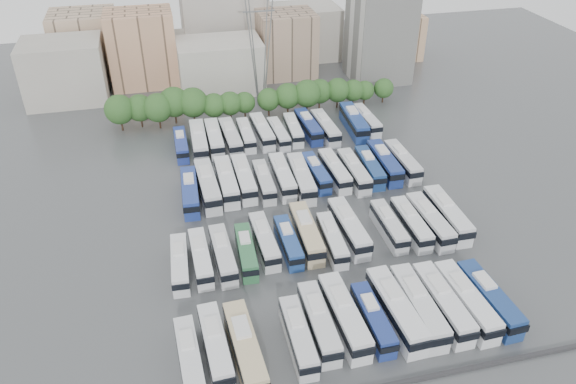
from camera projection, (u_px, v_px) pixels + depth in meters
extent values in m
plane|color=#424447|center=(309.00, 224.00, 91.74)|extent=(220.00, 220.00, 0.00)
cylinder|color=black|center=(122.00, 125.00, 119.45)|extent=(0.36, 0.36, 2.62)
sphere|color=#234C1E|center=(119.00, 109.00, 117.52)|extent=(6.28, 6.28, 6.28)
cylinder|color=black|center=(142.00, 122.00, 120.91)|extent=(0.36, 0.36, 2.40)
sphere|color=#234C1E|center=(140.00, 108.00, 119.14)|extent=(5.76, 5.76, 5.76)
cylinder|color=black|center=(160.00, 123.00, 120.39)|extent=(0.36, 0.36, 2.56)
sphere|color=#234C1E|center=(158.00, 108.00, 118.50)|extent=(6.16, 6.16, 6.16)
cylinder|color=black|center=(176.00, 118.00, 122.33)|extent=(0.36, 0.36, 2.71)
sphere|color=#234C1E|center=(174.00, 102.00, 120.32)|extent=(6.51, 6.51, 6.51)
cylinder|color=black|center=(194.00, 118.00, 122.29)|extent=(0.36, 0.36, 2.67)
sphere|color=#234C1E|center=(193.00, 102.00, 120.32)|extent=(6.41, 6.41, 6.41)
cylinder|color=black|center=(215.00, 118.00, 122.88)|extent=(0.36, 0.36, 2.18)
sphere|color=#234C1E|center=(214.00, 105.00, 121.27)|extent=(5.23, 5.23, 5.23)
cylinder|color=black|center=(231.00, 116.00, 123.81)|extent=(0.36, 0.36, 2.16)
sphere|color=#234C1E|center=(230.00, 103.00, 122.22)|extent=(5.18, 5.18, 5.18)
cylinder|color=black|center=(245.00, 113.00, 125.00)|extent=(0.36, 0.36, 1.95)
sphere|color=#234C1E|center=(245.00, 102.00, 123.56)|extent=(4.68, 4.68, 4.68)
cylinder|color=black|center=(269.00, 111.00, 125.77)|extent=(0.36, 0.36, 2.11)
sphere|color=#234C1E|center=(269.00, 99.00, 124.22)|extent=(5.06, 5.06, 5.06)
cylinder|color=black|center=(288.00, 109.00, 126.42)|extent=(0.36, 0.36, 2.37)
sphere|color=#234C1E|center=(288.00, 96.00, 124.67)|extent=(5.69, 5.69, 5.69)
cylinder|color=black|center=(307.00, 108.00, 126.75)|extent=(0.36, 0.36, 2.57)
sphere|color=#234C1E|center=(307.00, 93.00, 124.85)|extent=(6.17, 6.17, 6.17)
cylinder|color=black|center=(319.00, 104.00, 128.83)|extent=(0.36, 0.36, 2.30)
sphere|color=#234C1E|center=(320.00, 91.00, 127.13)|extent=(5.53, 5.53, 5.53)
cylinder|color=black|center=(337.00, 103.00, 129.41)|extent=(0.36, 0.36, 2.30)
sphere|color=#234C1E|center=(338.00, 90.00, 127.72)|extent=(5.52, 5.52, 5.52)
cylinder|color=black|center=(353.00, 102.00, 130.29)|extent=(0.36, 0.36, 2.05)
sphere|color=#234C1E|center=(353.00, 90.00, 128.77)|extent=(4.93, 4.93, 4.93)
cylinder|color=black|center=(364.00, 100.00, 131.11)|extent=(0.36, 0.36, 1.86)
sphere|color=#234C1E|center=(365.00, 90.00, 129.74)|extent=(4.46, 4.46, 4.46)
cylinder|color=black|center=(383.00, 99.00, 131.93)|extent=(0.36, 0.36, 1.92)
sphere|color=#234C1E|center=(384.00, 88.00, 130.52)|extent=(4.60, 4.60, 4.60)
cube|color=#9E998E|center=(65.00, 71.00, 130.26)|extent=(18.00, 14.00, 14.00)
cube|color=tan|center=(142.00, 48.00, 137.60)|extent=(16.00, 12.00, 18.00)
cube|color=#ADA89E|center=(220.00, 65.00, 136.25)|extent=(20.00, 14.00, 12.00)
cube|color=gray|center=(287.00, 44.00, 143.59)|extent=(14.00, 12.00, 16.00)
cube|color=gray|center=(224.00, 24.00, 151.17)|extent=(22.00, 16.00, 20.00)
cube|color=tan|center=(86.00, 44.00, 143.55)|extent=(16.00, 14.00, 16.00)
cube|color=#A39E93|center=(305.00, 32.00, 155.49)|extent=(18.00, 14.00, 14.00)
cube|color=tan|center=(393.00, 36.00, 155.86)|extent=(14.00, 12.00, 12.00)
cube|color=gray|center=(183.00, 53.00, 146.64)|extent=(12.00, 10.00, 10.00)
cube|color=silver|center=(380.00, 28.00, 138.67)|extent=(14.00, 14.00, 26.00)
cylinder|color=slate|center=(252.00, 33.00, 121.65)|extent=(2.90, 2.91, 33.83)
cylinder|color=slate|center=(249.00, 28.00, 124.91)|extent=(2.90, 2.91, 33.83)
cylinder|color=slate|center=(270.00, 32.00, 122.44)|extent=(2.90, 2.91, 33.83)
cylinder|color=slate|center=(266.00, 27.00, 125.70)|extent=(2.90, 2.91, 33.83)
cube|color=slate|center=(259.00, 11.00, 121.46)|extent=(7.00, 0.30, 0.30)
cube|color=silver|center=(190.00, 359.00, 66.31)|extent=(2.87, 11.29, 3.17)
cube|color=black|center=(189.00, 357.00, 65.86)|extent=(2.98, 11.46, 0.93)
cube|color=silver|center=(187.00, 340.00, 66.46)|extent=(1.71, 3.05, 0.41)
cube|color=silver|center=(216.00, 346.00, 67.80)|extent=(3.06, 11.95, 3.36)
cube|color=black|center=(215.00, 344.00, 67.34)|extent=(3.19, 12.13, 0.99)
cube|color=silver|center=(212.00, 327.00, 67.97)|extent=(1.82, 3.23, 0.43)
cube|color=#CBB68B|center=(245.00, 349.00, 67.23)|extent=(3.43, 13.19, 3.70)
cube|color=black|center=(245.00, 346.00, 66.72)|extent=(3.57, 13.39, 1.09)
cube|color=silver|center=(241.00, 327.00, 67.41)|extent=(2.02, 3.57, 0.48)
cube|color=silver|center=(298.00, 337.00, 69.14)|extent=(2.58, 11.45, 3.23)
cube|color=black|center=(299.00, 334.00, 68.69)|extent=(2.70, 11.62, 0.95)
cube|color=silver|center=(296.00, 318.00, 69.32)|extent=(1.66, 3.07, 0.42)
cube|color=silver|center=(319.00, 323.00, 70.94)|extent=(2.68, 12.14, 3.43)
cube|color=black|center=(319.00, 320.00, 70.46)|extent=(2.80, 12.33, 1.01)
cube|color=silver|center=(316.00, 304.00, 71.12)|extent=(1.74, 3.25, 0.44)
cube|color=silver|center=(344.00, 317.00, 71.67)|extent=(3.17, 13.20, 3.72)
cube|color=black|center=(345.00, 314.00, 71.15)|extent=(3.31, 13.40, 1.09)
cube|color=silver|center=(340.00, 296.00, 71.85)|extent=(1.96, 3.55, 0.48)
cube|color=navy|center=(373.00, 320.00, 71.67)|extent=(2.36, 11.01, 3.12)
cube|color=black|center=(373.00, 317.00, 71.24)|extent=(2.47, 11.17, 0.92)
cube|color=silver|center=(370.00, 302.00, 71.84)|extent=(1.56, 2.94, 0.40)
cube|color=silver|center=(396.00, 311.00, 72.53)|extent=(3.37, 13.53, 3.81)
cube|color=black|center=(397.00, 307.00, 72.00)|extent=(3.51, 13.74, 1.12)
cube|color=silver|center=(392.00, 290.00, 72.72)|extent=(2.04, 3.65, 0.49)
cube|color=silver|center=(418.00, 307.00, 73.10)|extent=(2.86, 13.19, 3.73)
cube|color=black|center=(419.00, 304.00, 72.57)|extent=(2.99, 13.39, 1.10)
cube|color=silver|center=(415.00, 287.00, 73.29)|extent=(1.88, 3.52, 0.48)
cube|color=silver|center=(442.00, 304.00, 73.65)|extent=(3.01, 13.04, 3.68)
cube|color=black|center=(444.00, 301.00, 73.13)|extent=(3.14, 13.24, 1.08)
cube|color=silver|center=(439.00, 284.00, 73.84)|extent=(1.91, 3.50, 0.48)
cube|color=white|center=(466.00, 302.00, 73.99)|extent=(3.22, 13.08, 3.68)
cube|color=black|center=(467.00, 299.00, 73.47)|extent=(3.36, 13.28, 1.08)
cube|color=silver|center=(462.00, 282.00, 74.17)|extent=(1.96, 3.53, 0.48)
cube|color=navy|center=(488.00, 299.00, 74.45)|extent=(3.23, 12.63, 3.55)
cube|color=black|center=(490.00, 296.00, 73.95)|extent=(3.37, 12.82, 1.04)
cube|color=silver|center=(485.00, 280.00, 74.62)|extent=(1.93, 3.42, 0.46)
cube|color=silver|center=(180.00, 264.00, 80.80)|extent=(2.81, 10.97, 3.08)
cube|color=black|center=(180.00, 262.00, 80.37)|extent=(2.92, 11.14, 0.91)
cube|color=silver|center=(178.00, 249.00, 80.98)|extent=(1.67, 2.97, 0.40)
cube|color=white|center=(201.00, 259.00, 81.85)|extent=(2.57, 11.14, 3.14)
cube|color=black|center=(201.00, 256.00, 81.41)|extent=(2.68, 11.31, 0.92)
cube|color=silver|center=(199.00, 243.00, 82.02)|extent=(1.63, 2.99, 0.41)
cube|color=silver|center=(223.00, 255.00, 82.36)|extent=(2.79, 11.55, 3.25)
cube|color=black|center=(223.00, 253.00, 81.91)|extent=(2.91, 11.72, 0.96)
cube|color=silver|center=(221.00, 240.00, 82.52)|extent=(1.72, 3.11, 0.42)
cube|color=#2D6A40|center=(246.00, 252.00, 83.13)|extent=(2.79, 10.84, 3.05)
cube|color=black|center=(246.00, 250.00, 82.70)|extent=(2.90, 11.01, 0.90)
cube|color=silver|center=(245.00, 238.00, 83.30)|extent=(1.66, 2.93, 0.39)
cube|color=silver|center=(264.00, 241.00, 85.17)|extent=(2.75, 11.52, 3.25)
cube|color=black|center=(264.00, 239.00, 84.72)|extent=(2.86, 11.70, 0.95)
cube|color=silver|center=(262.00, 226.00, 85.34)|extent=(1.71, 3.10, 0.42)
cube|color=navy|center=(288.00, 243.00, 85.10)|extent=(2.29, 10.63, 3.01)
cube|color=black|center=(289.00, 240.00, 84.68)|extent=(2.39, 10.79, 0.89)
cube|color=silver|center=(286.00, 229.00, 85.26)|extent=(1.51, 2.84, 0.39)
cube|color=#CAB58B|center=(306.00, 234.00, 86.49)|extent=(2.97, 12.72, 3.59)
cube|color=black|center=(307.00, 231.00, 85.99)|extent=(3.10, 12.92, 1.06)
cube|color=silver|center=(304.00, 217.00, 86.69)|extent=(1.87, 3.42, 0.46)
cube|color=silver|center=(332.00, 240.00, 85.49)|extent=(2.73, 11.01, 3.10)
cube|color=black|center=(332.00, 238.00, 85.06)|extent=(2.84, 11.18, 0.91)
cube|color=silver|center=(330.00, 226.00, 85.66)|extent=(1.66, 2.97, 0.40)
cube|color=silver|center=(349.00, 228.00, 87.63)|extent=(3.04, 12.79, 3.60)
cube|color=black|center=(349.00, 225.00, 87.13)|extent=(3.18, 12.98, 1.06)
cube|color=silver|center=(346.00, 212.00, 87.81)|extent=(1.89, 3.44, 0.47)
cube|color=silver|center=(389.00, 226.00, 88.49)|extent=(2.41, 11.04, 3.13)
cube|color=black|center=(389.00, 224.00, 88.05)|extent=(2.52, 11.21, 0.92)
cube|color=silver|center=(387.00, 212.00, 88.66)|extent=(1.58, 2.95, 0.40)
cube|color=silver|center=(411.00, 224.00, 88.81)|extent=(2.50, 11.57, 3.27)
cube|color=black|center=(412.00, 222.00, 88.35)|extent=(2.62, 11.74, 0.96)
cube|color=silver|center=(408.00, 210.00, 88.98)|extent=(1.65, 3.09, 0.42)
cube|color=silver|center=(429.00, 222.00, 89.19)|extent=(2.97, 12.46, 3.51)
cube|color=black|center=(430.00, 219.00, 88.70)|extent=(3.10, 12.65, 1.03)
cube|color=silver|center=(427.00, 206.00, 89.37)|extent=(1.84, 3.35, 0.45)
cube|color=silver|center=(447.00, 216.00, 90.51)|extent=(2.92, 12.93, 3.65)
cube|color=black|center=(448.00, 213.00, 90.00)|extent=(3.05, 13.12, 1.07)
cube|color=silver|center=(444.00, 200.00, 90.71)|extent=(1.87, 3.46, 0.47)
cube|color=navy|center=(190.00, 193.00, 96.35)|extent=(3.11, 12.36, 3.47)
cube|color=black|center=(190.00, 190.00, 95.86)|extent=(3.24, 12.54, 1.02)
cube|color=silver|center=(189.00, 178.00, 96.54)|extent=(1.87, 3.34, 0.45)
cube|color=silver|center=(208.00, 186.00, 97.76)|extent=(3.31, 13.49, 3.80)
cube|color=black|center=(208.00, 183.00, 97.23)|extent=(3.45, 13.69, 1.12)
cube|color=silver|center=(205.00, 171.00, 97.95)|extent=(2.02, 3.64, 0.49)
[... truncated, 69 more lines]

